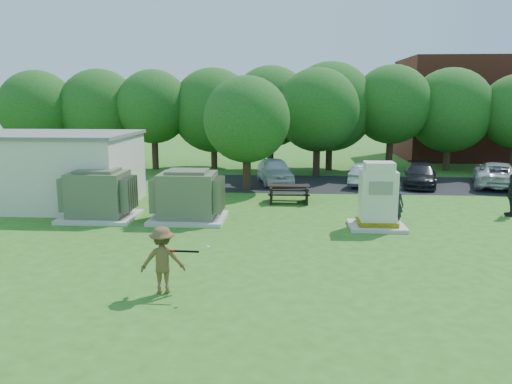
# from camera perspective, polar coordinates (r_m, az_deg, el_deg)

# --- Properties ---
(ground) EXTENTS (120.00, 120.00, 0.00)m
(ground) POSITION_cam_1_polar(r_m,az_deg,el_deg) (15.92, -0.97, -7.31)
(ground) COLOR #2D6619
(ground) RESTS_ON ground
(service_building) EXTENTS (10.00, 5.00, 3.20)m
(service_building) POSITION_cam_1_polar(r_m,az_deg,el_deg) (25.48, -25.03, 2.24)
(service_building) COLOR beige
(service_building) RESTS_ON ground
(service_building_roof) EXTENTS (10.20, 5.20, 0.15)m
(service_building_roof) POSITION_cam_1_polar(r_m,az_deg,el_deg) (25.32, -25.34, 5.99)
(service_building_roof) COLOR slate
(service_building_roof) RESTS_ON service_building
(brick_building) EXTENTS (15.00, 8.00, 8.00)m
(brick_building) POSITION_cam_1_polar(r_m,az_deg,el_deg) (45.28, 25.81, 8.56)
(brick_building) COLOR maroon
(brick_building) RESTS_ON ground
(parking_strip) EXTENTS (20.00, 6.00, 0.01)m
(parking_strip) POSITION_cam_1_polar(r_m,az_deg,el_deg) (29.56, 14.94, 0.82)
(parking_strip) COLOR #232326
(parking_strip) RESTS_ON ground
(transformer_left) EXTENTS (3.00, 2.40, 2.07)m
(transformer_left) POSITION_cam_1_polar(r_m,az_deg,el_deg) (21.44, -17.52, -0.40)
(transformer_left) COLOR beige
(transformer_left) RESTS_ON ground
(transformer_right) EXTENTS (3.00, 2.40, 2.07)m
(transformer_right) POSITION_cam_1_polar(r_m,az_deg,el_deg) (20.39, -7.78, -0.55)
(transformer_right) COLOR beige
(transformer_right) RESTS_ON ground
(generator_cabinet) EXTENTS (2.09, 1.71, 2.55)m
(generator_cabinet) POSITION_cam_1_polar(r_m,az_deg,el_deg) (19.52, 13.74, -0.83)
(generator_cabinet) COLOR beige
(generator_cabinet) RESTS_ON ground
(picnic_table) EXTENTS (1.95, 1.46, 0.83)m
(picnic_table) POSITION_cam_1_polar(r_m,az_deg,el_deg) (23.77, 3.79, 0.05)
(picnic_table) COLOR black
(picnic_table) RESTS_ON ground
(batter) EXTENTS (1.22, 0.83, 1.75)m
(batter) POSITION_cam_1_polar(r_m,az_deg,el_deg) (13.02, -10.63, -7.65)
(batter) COLOR brown
(batter) RESTS_ON ground
(person_by_generator) EXTENTS (0.66, 0.65, 1.53)m
(person_by_generator) POSITION_cam_1_polar(r_m,az_deg,el_deg) (20.53, 15.81, -1.36)
(person_by_generator) COLOR black
(person_by_generator) RESTS_ON ground
(person_walking_right) EXTENTS (0.72, 1.15, 1.82)m
(person_walking_right) POSITION_cam_1_polar(r_m,az_deg,el_deg) (23.56, 27.20, -0.27)
(person_walking_right) COLOR black
(person_walking_right) RESTS_ON ground
(car_white) EXTENTS (2.55, 4.54, 1.46)m
(car_white) POSITION_cam_1_polar(r_m,az_deg,el_deg) (29.09, 2.17, 2.46)
(car_white) COLOR white
(car_white) RESTS_ON ground
(car_silver_a) EXTENTS (2.68, 4.06, 1.26)m
(car_silver_a) POSITION_cam_1_polar(r_m,az_deg,el_deg) (28.96, 12.69, 1.98)
(car_silver_a) COLOR #B7B7BC
(car_silver_a) RESTS_ON ground
(car_dark) EXTENTS (2.76, 4.57, 1.24)m
(car_dark) POSITION_cam_1_polar(r_m,az_deg,el_deg) (29.53, 18.26, 1.84)
(car_dark) COLOR black
(car_dark) RESTS_ON ground
(car_silver_b) EXTENTS (3.72, 5.45, 1.38)m
(car_silver_b) POSITION_cam_1_polar(r_m,az_deg,el_deg) (30.91, 25.76, 1.82)
(car_silver_b) COLOR silver
(car_silver_b) RESTS_ON ground
(batting_equipment) EXTENTS (1.14, 0.17, 0.22)m
(batting_equipment) POSITION_cam_1_polar(r_m,az_deg,el_deg) (12.69, -8.21, -6.64)
(batting_equipment) COLOR black
(batting_equipment) RESTS_ON ground
(tree_row) EXTENTS (41.30, 13.30, 7.30)m
(tree_row) POSITION_cam_1_polar(r_m,az_deg,el_deg) (33.59, 4.70, 9.42)
(tree_row) COLOR #47301E
(tree_row) RESTS_ON ground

